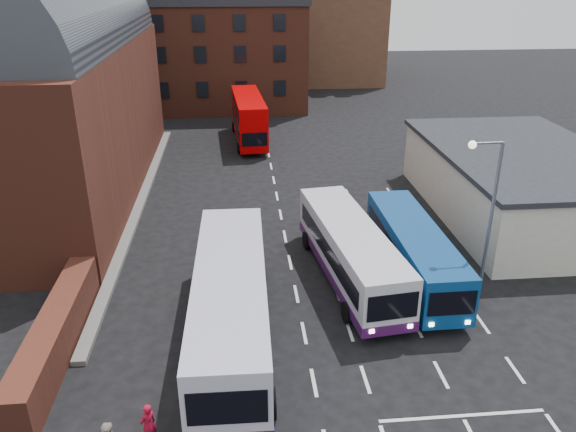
{
  "coord_description": "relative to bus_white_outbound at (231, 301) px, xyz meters",
  "views": [
    {
      "loc": [
        -2.54,
        -17.63,
        14.53
      ],
      "look_at": [
        0.0,
        10.0,
        2.2
      ],
      "focal_mm": 35.0,
      "sensor_mm": 36.0,
      "label": 1
    }
  ],
  "objects": [
    {
      "name": "ground",
      "position": [
        3.09,
        -2.08,
        -2.02
      ],
      "size": [
        180.0,
        180.0,
        0.0
      ],
      "primitive_type": "plane",
      "color": "black"
    },
    {
      "name": "railway_station",
      "position": [
        -12.41,
        18.92,
        5.61
      ],
      "size": [
        12.0,
        28.0,
        16.0
      ],
      "color": "#602B1E",
      "rests_on": "ground"
    },
    {
      "name": "forecourt_wall",
      "position": [
        -7.11,
        -0.08,
        -1.12
      ],
      "size": [
        1.2,
        10.0,
        1.8
      ],
      "primitive_type": "cube",
      "color": "#602B1E",
      "rests_on": "ground"
    },
    {
      "name": "cream_building",
      "position": [
        18.09,
        11.92,
        0.13
      ],
      "size": [
        10.4,
        16.4,
        4.25
      ],
      "color": "beige",
      "rests_on": "ground"
    },
    {
      "name": "brick_terrace",
      "position": [
        -2.91,
        43.92,
        3.48
      ],
      "size": [
        22.0,
        10.0,
        11.0
      ],
      "primitive_type": "cube",
      "color": "brown",
      "rests_on": "ground"
    },
    {
      "name": "castle_keep",
      "position": [
        9.09,
        63.92,
        3.98
      ],
      "size": [
        22.0,
        22.0,
        12.0
      ],
      "primitive_type": "cube",
      "color": "brown",
      "rests_on": "ground"
    },
    {
      "name": "bus_white_outbound",
      "position": [
        0.0,
        0.0,
        0.0
      ],
      "size": [
        3.32,
        12.61,
        3.43
      ],
      "rotation": [
        0.0,
        0.0,
        -0.02
      ],
      "color": "silver",
      "rests_on": "ground"
    },
    {
      "name": "bus_white_inbound",
      "position": [
        5.89,
        4.58,
        -0.26
      ],
      "size": [
        3.82,
        11.16,
        2.98
      ],
      "rotation": [
        0.0,
        0.0,
        3.27
      ],
      "color": "silver",
      "rests_on": "ground"
    },
    {
      "name": "bus_blue",
      "position": [
        9.09,
        4.48,
        -0.37
      ],
      "size": [
        2.68,
        10.27,
        2.79
      ],
      "rotation": [
        0.0,
        0.0,
        3.15
      ],
      "color": "navy",
      "rests_on": "ground"
    },
    {
      "name": "bus_red_double",
      "position": [
        1.57,
        29.76,
        0.18
      ],
      "size": [
        3.09,
        10.49,
        4.15
      ],
      "rotation": [
        0.0,
        0.0,
        3.2
      ],
      "color": "#C70001",
      "rests_on": "ground"
    },
    {
      "name": "street_lamp",
      "position": [
        11.41,
        2.22,
        2.74
      ],
      "size": [
        1.61,
        0.35,
        7.9
      ],
      "rotation": [
        0.0,
        0.0,
        0.05
      ],
      "color": "slate",
      "rests_on": "ground"
    },
    {
      "name": "pedestrian_red",
      "position": [
        -2.73,
        -5.37,
        -1.2
      ],
      "size": [
        0.71,
        0.7,
        1.65
      ],
      "primitive_type": "imported",
      "rotation": [
        0.0,
        0.0,
        3.91
      ],
      "color": "#A50C26",
      "rests_on": "ground"
    }
  ]
}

